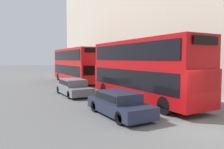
# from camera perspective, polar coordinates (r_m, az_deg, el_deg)

# --- Properties ---
(ground_plane) EXTENTS (200.00, 200.00, 0.00)m
(ground_plane) POSITION_cam_1_polar(r_m,az_deg,el_deg) (10.12, 22.52, -13.51)
(ground_plane) COLOR #5B5B5B
(bus_leading) EXTENTS (2.59, 10.43, 4.28)m
(bus_leading) POSITION_cam_1_polar(r_m,az_deg,el_deg) (15.44, 7.88, 1.68)
(bus_leading) COLOR #B20C0F
(bus_leading) RESTS_ON ground
(bus_second_in_queue) EXTENTS (2.59, 11.09, 4.27)m
(bus_second_in_queue) POSITION_cam_1_polar(r_m,az_deg,el_deg) (28.10, -9.54, 2.75)
(bus_second_in_queue) COLOR red
(bus_second_in_queue) RESTS_ON ground
(car_dark_sedan) EXTENTS (1.76, 4.42, 1.27)m
(car_dark_sedan) POSITION_cam_1_polar(r_m,az_deg,el_deg) (11.65, 1.76, -7.43)
(car_dark_sedan) COLOR #1E2338
(car_dark_sedan) RESTS_ON ground
(car_hatchback) EXTENTS (1.83, 4.74, 1.33)m
(car_hatchback) POSITION_cam_1_polar(r_m,az_deg,el_deg) (18.42, -10.12, -3.11)
(car_hatchback) COLOR slate
(car_hatchback) RESTS_ON ground
(pedestrian) EXTENTS (0.36, 0.36, 1.66)m
(pedestrian) POSITION_cam_1_polar(r_m,az_deg,el_deg) (23.07, 0.71, -1.46)
(pedestrian) COLOR maroon
(pedestrian) RESTS_ON ground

